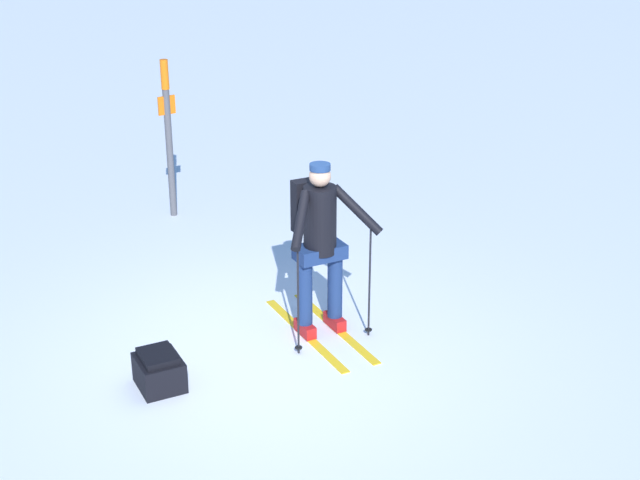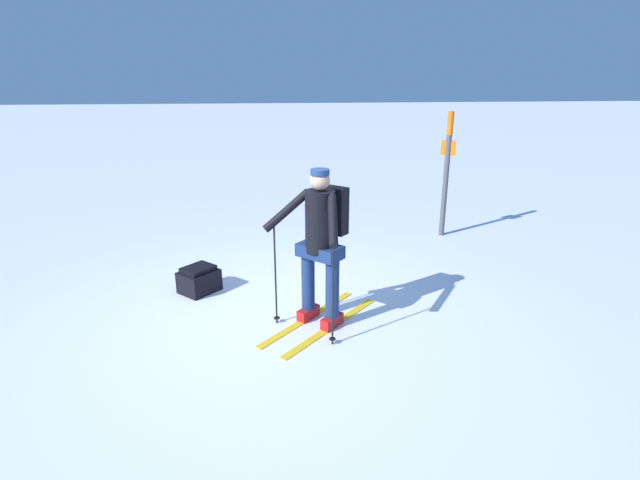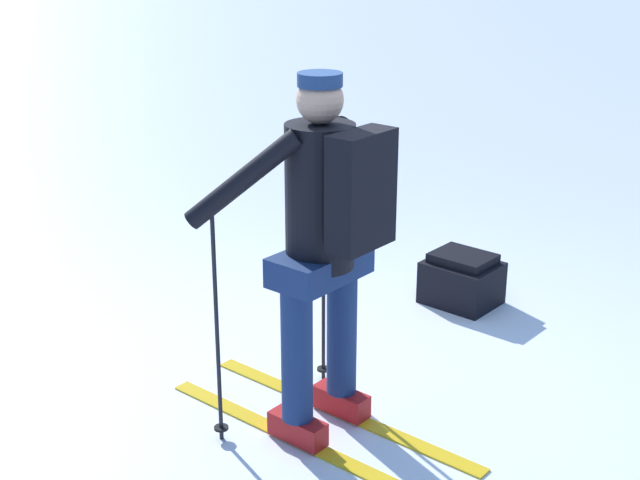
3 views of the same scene
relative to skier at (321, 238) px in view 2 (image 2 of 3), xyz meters
name	(u,v)px [view 2 (image 2 of 3)]	position (x,y,z in m)	size (l,w,h in m)	color
ground_plane	(278,313)	(0.49, -0.28, -1.01)	(80.00, 80.00, 0.00)	white
skier	(321,238)	(0.00, 0.00, 0.00)	(1.45, 1.52, 1.76)	gold
dropped_backpack	(199,280)	(1.48, -0.98, -0.85)	(0.58, 0.59, 0.34)	black
trail_marker	(447,165)	(-2.41, -2.95, 0.22)	(0.21, 0.15, 2.09)	#4C4C51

